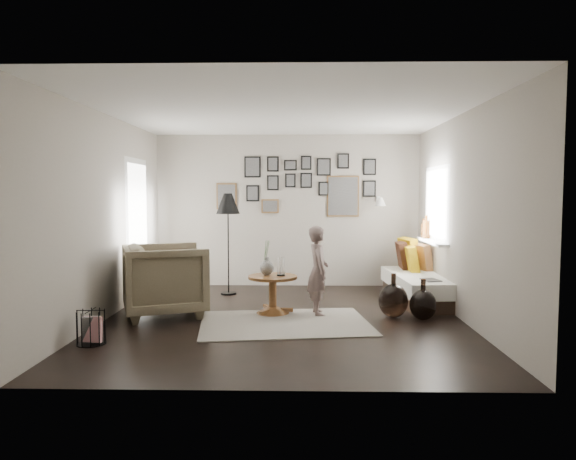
{
  "coord_description": "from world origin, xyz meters",
  "views": [
    {
      "loc": [
        0.2,
        -6.43,
        1.58
      ],
      "look_at": [
        0.05,
        0.5,
        1.1
      ],
      "focal_mm": 32.0,
      "sensor_mm": 36.0,
      "label": 1
    }
  ],
  "objects_px": {
    "daybed": "(420,283)",
    "child": "(318,271)",
    "demijohn_small": "(423,305)",
    "pedestal_table": "(273,296)",
    "vase": "(267,265)",
    "armchair": "(165,280)",
    "demijohn_large": "(393,301)",
    "floor_lamp": "(228,207)",
    "magazine_basket": "(91,327)"
  },
  "relations": [
    {
      "from": "daybed",
      "to": "demijohn_small",
      "type": "relative_size",
      "value": 3.65
    },
    {
      "from": "vase",
      "to": "armchair",
      "type": "distance_m",
      "value": 1.34
    },
    {
      "from": "pedestal_table",
      "to": "child",
      "type": "xyz_separation_m",
      "value": [
        0.6,
        -0.04,
        0.35
      ]
    },
    {
      "from": "floor_lamp",
      "to": "daybed",
      "type": "bearing_deg",
      "value": -8.35
    },
    {
      "from": "pedestal_table",
      "to": "magazine_basket",
      "type": "xyz_separation_m",
      "value": [
        -1.85,
        -1.42,
        -0.06
      ]
    },
    {
      "from": "armchair",
      "to": "magazine_basket",
      "type": "bearing_deg",
      "value": 140.0
    },
    {
      "from": "daybed",
      "to": "pedestal_table",
      "type": "bearing_deg",
      "value": -161.21
    },
    {
      "from": "child",
      "to": "floor_lamp",
      "type": "bearing_deg",
      "value": 35.01
    },
    {
      "from": "armchair",
      "to": "child",
      "type": "bearing_deg",
      "value": -109.27
    },
    {
      "from": "pedestal_table",
      "to": "armchair",
      "type": "height_order",
      "value": "armchair"
    },
    {
      "from": "daybed",
      "to": "demijohn_small",
      "type": "height_order",
      "value": "daybed"
    },
    {
      "from": "daybed",
      "to": "demijohn_large",
      "type": "relative_size",
      "value": 3.32
    },
    {
      "from": "daybed",
      "to": "armchair",
      "type": "height_order",
      "value": "armchair"
    },
    {
      "from": "pedestal_table",
      "to": "vase",
      "type": "xyz_separation_m",
      "value": [
        -0.08,
        0.02,
        0.42
      ]
    },
    {
      "from": "magazine_basket",
      "to": "armchair",
      "type": "bearing_deg",
      "value": 71.15
    },
    {
      "from": "pedestal_table",
      "to": "floor_lamp",
      "type": "bearing_deg",
      "value": 120.18
    },
    {
      "from": "demijohn_large",
      "to": "child",
      "type": "height_order",
      "value": "child"
    },
    {
      "from": "floor_lamp",
      "to": "demijohn_small",
      "type": "xyz_separation_m",
      "value": [
        2.68,
        -1.62,
        -1.18
      ]
    },
    {
      "from": "floor_lamp",
      "to": "pedestal_table",
      "type": "bearing_deg",
      "value": -59.82
    },
    {
      "from": "armchair",
      "to": "child",
      "type": "distance_m",
      "value": 2.0
    },
    {
      "from": "daybed",
      "to": "floor_lamp",
      "type": "height_order",
      "value": "floor_lamp"
    },
    {
      "from": "child",
      "to": "demijohn_large",
      "type": "bearing_deg",
      "value": -108.47
    },
    {
      "from": "pedestal_table",
      "to": "armchair",
      "type": "distance_m",
      "value": 1.42
    },
    {
      "from": "pedestal_table",
      "to": "demijohn_small",
      "type": "distance_m",
      "value": 1.93
    },
    {
      "from": "daybed",
      "to": "demijohn_large",
      "type": "distance_m",
      "value": 1.23
    },
    {
      "from": "floor_lamp",
      "to": "demijohn_small",
      "type": "distance_m",
      "value": 3.35
    },
    {
      "from": "vase",
      "to": "child",
      "type": "relative_size",
      "value": 0.4
    },
    {
      "from": "armchair",
      "to": "demijohn_large",
      "type": "relative_size",
      "value": 1.8
    },
    {
      "from": "daybed",
      "to": "child",
      "type": "bearing_deg",
      "value": -152.76
    },
    {
      "from": "pedestal_table",
      "to": "armchair",
      "type": "xyz_separation_m",
      "value": [
        -1.4,
        -0.1,
        0.23
      ]
    },
    {
      "from": "child",
      "to": "daybed",
      "type": "bearing_deg",
      "value": -69.01
    },
    {
      "from": "pedestal_table",
      "to": "demijohn_small",
      "type": "xyz_separation_m",
      "value": [
        1.91,
        -0.3,
        -0.04
      ]
    },
    {
      "from": "vase",
      "to": "demijohn_small",
      "type": "relative_size",
      "value": 0.89
    },
    {
      "from": "vase",
      "to": "floor_lamp",
      "type": "height_order",
      "value": "floor_lamp"
    },
    {
      "from": "demijohn_large",
      "to": "demijohn_small",
      "type": "xyz_separation_m",
      "value": [
        0.35,
        -0.12,
        -0.02
      ]
    },
    {
      "from": "armchair",
      "to": "floor_lamp",
      "type": "bearing_deg",
      "value": -44.96
    },
    {
      "from": "floor_lamp",
      "to": "demijohn_large",
      "type": "xyz_separation_m",
      "value": [
        2.33,
        -1.5,
        -1.16
      ]
    },
    {
      "from": "child",
      "to": "demijohn_small",
      "type": "bearing_deg",
      "value": -111.38
    },
    {
      "from": "armchair",
      "to": "demijohn_small",
      "type": "bearing_deg",
      "value": -114.53
    },
    {
      "from": "daybed",
      "to": "child",
      "type": "xyz_separation_m",
      "value": [
        -1.55,
        -0.93,
        0.31
      ]
    },
    {
      "from": "pedestal_table",
      "to": "armchair",
      "type": "bearing_deg",
      "value": -175.77
    },
    {
      "from": "daybed",
      "to": "magazine_basket",
      "type": "bearing_deg",
      "value": -153.78
    },
    {
      "from": "demijohn_small",
      "to": "demijohn_large",
      "type": "bearing_deg",
      "value": 161.08
    },
    {
      "from": "child",
      "to": "armchair",
      "type": "bearing_deg",
      "value": 81.76
    },
    {
      "from": "pedestal_table",
      "to": "floor_lamp",
      "type": "height_order",
      "value": "floor_lamp"
    },
    {
      "from": "floor_lamp",
      "to": "magazine_basket",
      "type": "xyz_separation_m",
      "value": [
        -1.08,
        -2.74,
        -1.2
      ]
    },
    {
      "from": "daybed",
      "to": "floor_lamp",
      "type": "distance_m",
      "value": 3.15
    },
    {
      "from": "demijohn_small",
      "to": "child",
      "type": "height_order",
      "value": "child"
    },
    {
      "from": "armchair",
      "to": "demijohn_large",
      "type": "bearing_deg",
      "value": -112.62
    },
    {
      "from": "daybed",
      "to": "demijohn_small",
      "type": "bearing_deg",
      "value": -105.1
    }
  ]
}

